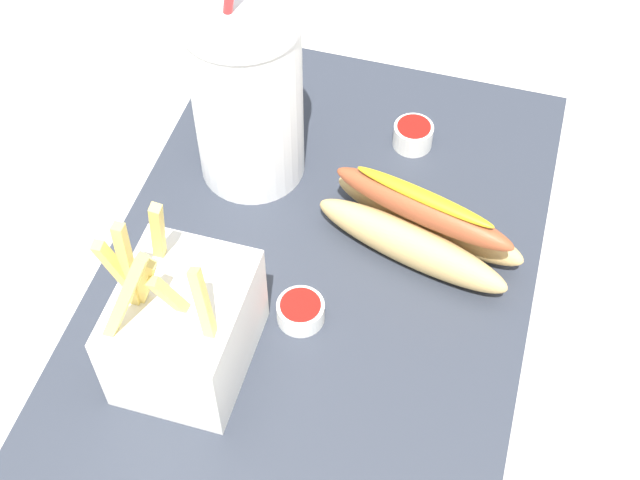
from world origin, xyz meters
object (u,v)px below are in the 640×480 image
(fries_basket, at_px, (184,327))
(hot_dog_1, at_px, (420,226))
(ketchup_cup_1, at_px, (299,310))
(ketchup_cup_2, at_px, (413,134))
(soda_cup, at_px, (247,95))

(fries_basket, xyz_separation_m, hot_dog_1, (-0.14, 0.13, -0.02))
(fries_basket, bearing_deg, ketchup_cup_1, 129.60)
(ketchup_cup_2, bearing_deg, hot_dog_1, 14.51)
(soda_cup, distance_m, ketchup_cup_1, 0.17)
(soda_cup, relative_size, ketchup_cup_1, 7.37)
(ketchup_cup_2, bearing_deg, soda_cup, -63.35)
(hot_dog_1, xyz_separation_m, ketchup_cup_2, (-0.11, -0.03, -0.01))
(fries_basket, relative_size, ketchup_cup_1, 4.30)
(ketchup_cup_1, bearing_deg, ketchup_cup_2, 167.94)
(soda_cup, distance_m, hot_dog_1, 0.17)
(fries_basket, bearing_deg, ketchup_cup_2, 156.82)
(fries_basket, relative_size, ketchup_cup_2, 4.49)
(fries_basket, bearing_deg, hot_dog_1, 136.77)
(soda_cup, xyz_separation_m, ketchup_cup_1, (0.13, 0.08, -0.07))
(fries_basket, height_order, hot_dog_1, fries_basket)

